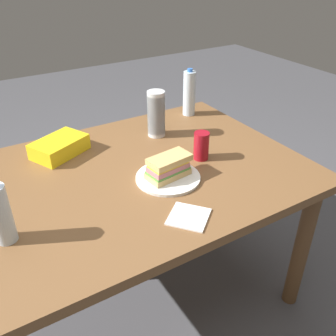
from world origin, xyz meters
TOP-DOWN VIEW (x-y plane):
  - ground_plane at (0.00, 0.00)m, footprint 8.00×8.00m
  - dining_table at (0.00, 0.00)m, footprint 1.41×1.00m
  - paper_plate at (0.10, -0.12)m, footprint 0.26×0.26m
  - sandwich at (0.10, -0.12)m, footprint 0.19×0.12m
  - soda_can_red at (0.31, -0.05)m, footprint 0.07×0.07m
  - chip_bag at (-0.20, 0.31)m, footprint 0.27×0.23m
  - water_bottle_tall at (-0.52, -0.16)m, footprint 0.06×0.06m
  - plastic_cup_stack at (0.25, 0.25)m, footprint 0.08×0.08m
  - water_bottle_spare at (0.53, 0.38)m, footprint 0.07×0.07m
  - paper_napkin at (0.03, -0.36)m, footprint 0.18×0.18m

SIDE VIEW (x-z plane):
  - ground_plane at x=0.00m, z-range 0.00..0.00m
  - dining_table at x=0.00m, z-range 0.27..1.00m
  - paper_napkin at x=0.03m, z-range 0.73..0.73m
  - paper_plate at x=0.10m, z-range 0.73..0.74m
  - chip_bag at x=-0.20m, z-range 0.73..0.80m
  - sandwich at x=0.10m, z-range 0.74..0.82m
  - soda_can_red at x=0.31m, z-range 0.73..0.85m
  - water_bottle_tall at x=-0.52m, z-range 0.72..0.94m
  - plastic_cup_stack at x=0.25m, z-range 0.73..0.95m
  - water_bottle_spare at x=0.53m, z-range 0.72..0.97m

